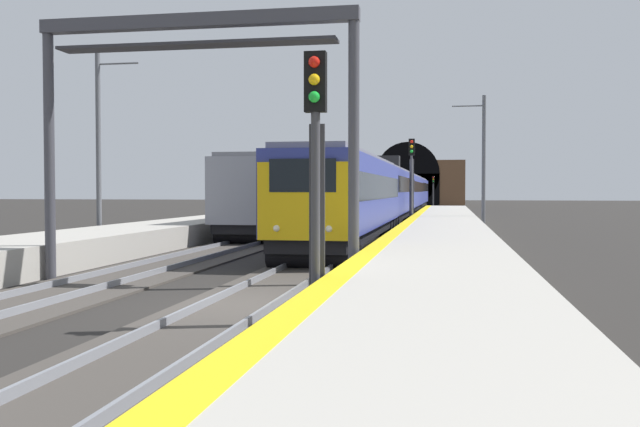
{
  "coord_description": "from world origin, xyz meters",
  "views": [
    {
      "loc": [
        -14.17,
        -4.16,
        2.44
      ],
      "look_at": [
        8.9,
        0.01,
        1.67
      ],
      "focal_mm": 39.93,
      "sensor_mm": 36.0,
      "label": 1
    }
  ],
  "objects_px": {
    "train_main_approaching": "(397,192)",
    "railway_signal_mid": "(412,175)",
    "overhead_signal_gantry": "(195,80)",
    "train_adjacent_platform": "(325,191)",
    "railway_signal_far": "(433,188)",
    "catenary_mast_far": "(483,162)",
    "railway_signal_near": "(316,161)",
    "catenary_mast_near": "(99,146)"
  },
  "relations": [
    {
      "from": "train_main_approaching",
      "to": "railway_signal_mid",
      "type": "distance_m",
      "value": 13.51
    },
    {
      "from": "overhead_signal_gantry",
      "to": "train_adjacent_platform",
      "type": "bearing_deg",
      "value": 4.04
    },
    {
      "from": "train_main_approaching",
      "to": "railway_signal_far",
      "type": "distance_m",
      "value": 51.12
    },
    {
      "from": "train_adjacent_platform",
      "to": "overhead_signal_gantry",
      "type": "bearing_deg",
      "value": -174.86
    },
    {
      "from": "train_main_approaching",
      "to": "overhead_signal_gantry",
      "type": "height_order",
      "value": "overhead_signal_gantry"
    },
    {
      "from": "train_main_approaching",
      "to": "railway_signal_far",
      "type": "bearing_deg",
      "value": 178.1
    },
    {
      "from": "train_main_approaching",
      "to": "catenary_mast_far",
      "type": "bearing_deg",
      "value": 21.53
    },
    {
      "from": "train_adjacent_platform",
      "to": "railway_signal_mid",
      "type": "bearing_deg",
      "value": -130.49
    },
    {
      "from": "railway_signal_near",
      "to": "catenary_mast_near",
      "type": "bearing_deg",
      "value": -142.5
    },
    {
      "from": "catenary_mast_near",
      "to": "catenary_mast_far",
      "type": "xyz_separation_m",
      "value": [
        13.8,
        -16.98,
        -0.27
      ]
    },
    {
      "from": "train_main_approaching",
      "to": "train_adjacent_platform",
      "type": "distance_m",
      "value": 8.85
    },
    {
      "from": "railway_signal_near",
      "to": "railway_signal_far",
      "type": "height_order",
      "value": "railway_signal_near"
    },
    {
      "from": "train_adjacent_platform",
      "to": "railway_signal_near",
      "type": "distance_m",
      "value": 39.15
    },
    {
      "from": "train_main_approaching",
      "to": "railway_signal_near",
      "type": "height_order",
      "value": "railway_signal_near"
    },
    {
      "from": "railway_signal_far",
      "to": "train_adjacent_platform",
      "type": "bearing_deg",
      "value": -6.38
    },
    {
      "from": "railway_signal_near",
      "to": "railway_signal_far",
      "type": "relative_size",
      "value": 1.06
    },
    {
      "from": "railway_signal_near",
      "to": "catenary_mast_near",
      "type": "relative_size",
      "value": 0.57
    },
    {
      "from": "railway_signal_near",
      "to": "catenary_mast_far",
      "type": "bearing_deg",
      "value": 171.98
    },
    {
      "from": "train_main_approaching",
      "to": "catenary_mast_far",
      "type": "xyz_separation_m",
      "value": [
        -15.74,
        -6.15,
        1.84
      ]
    },
    {
      "from": "catenary_mast_far",
      "to": "railway_signal_far",
      "type": "bearing_deg",
      "value": 3.66
    },
    {
      "from": "train_main_approaching",
      "to": "railway_signal_mid",
      "type": "bearing_deg",
      "value": 8.19
    },
    {
      "from": "catenary_mast_near",
      "to": "train_adjacent_platform",
      "type": "bearing_deg",
      "value": -15.59
    },
    {
      "from": "railway_signal_mid",
      "to": "overhead_signal_gantry",
      "type": "bearing_deg",
      "value": -8.76
    },
    {
      "from": "train_main_approaching",
      "to": "catenary_mast_near",
      "type": "bearing_deg",
      "value": -19.94
    },
    {
      "from": "railway_signal_far",
      "to": "catenary_mast_near",
      "type": "bearing_deg",
      "value": -8.95
    },
    {
      "from": "catenary_mast_near",
      "to": "catenary_mast_far",
      "type": "height_order",
      "value": "catenary_mast_near"
    },
    {
      "from": "railway_signal_far",
      "to": "train_main_approaching",
      "type": "bearing_deg",
      "value": -2.1
    },
    {
      "from": "railway_signal_mid",
      "to": "railway_signal_near",
      "type": "bearing_deg",
      "value": 0.0
    },
    {
      "from": "railway_signal_mid",
      "to": "train_adjacent_platform",
      "type": "bearing_deg",
      "value": -131.59
    },
    {
      "from": "train_main_approaching",
      "to": "overhead_signal_gantry",
      "type": "distance_m",
      "value": 40.83
    },
    {
      "from": "train_adjacent_platform",
      "to": "overhead_signal_gantry",
      "type": "xyz_separation_m",
      "value": [
        -33.15,
        -2.34,
        2.93
      ]
    },
    {
      "from": "catenary_mast_near",
      "to": "railway_signal_near",
      "type": "bearing_deg",
      "value": -142.5
    },
    {
      "from": "railway_signal_mid",
      "to": "catenary_mast_near",
      "type": "xyz_separation_m",
      "value": [
        -16.22,
        12.7,
        0.95
      ]
    },
    {
      "from": "train_main_approaching",
      "to": "overhead_signal_gantry",
      "type": "relative_size",
      "value": 8.85
    },
    {
      "from": "railway_signal_near",
      "to": "overhead_signal_gantry",
      "type": "height_order",
      "value": "overhead_signal_gantry"
    },
    {
      "from": "railway_signal_near",
      "to": "railway_signal_mid",
      "type": "relative_size",
      "value": 0.86
    },
    {
      "from": "overhead_signal_gantry",
      "to": "catenary_mast_far",
      "type": "height_order",
      "value": "catenary_mast_far"
    },
    {
      "from": "railway_signal_near",
      "to": "catenary_mast_near",
      "type": "xyz_separation_m",
      "value": [
        16.56,
        12.7,
        1.4
      ]
    },
    {
      "from": "railway_signal_near",
      "to": "catenary_mast_far",
      "type": "xyz_separation_m",
      "value": [
        30.36,
        -4.28,
        1.13
      ]
    },
    {
      "from": "railway_signal_mid",
      "to": "catenary_mast_near",
      "type": "distance_m",
      "value": 20.63
    },
    {
      "from": "train_adjacent_platform",
      "to": "overhead_signal_gantry",
      "type": "height_order",
      "value": "overhead_signal_gantry"
    },
    {
      "from": "overhead_signal_gantry",
      "to": "catenary_mast_far",
      "type": "distance_m",
      "value": 26.34
    }
  ]
}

